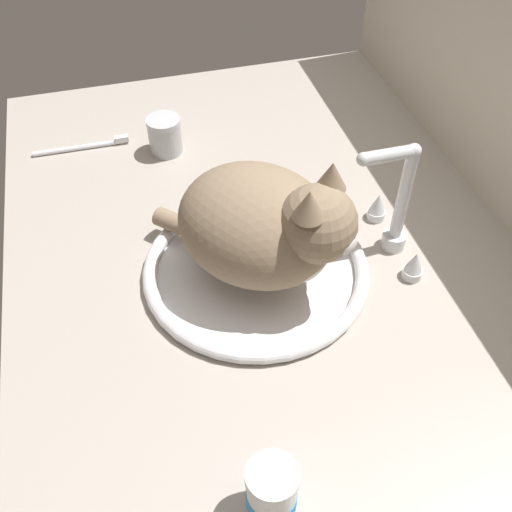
{
  "coord_description": "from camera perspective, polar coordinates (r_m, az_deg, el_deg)",
  "views": [
    {
      "loc": [
        66.39,
        -19.76,
        74.31
      ],
      "look_at": [
        3.57,
        -2.54,
        7.0
      ],
      "focal_mm": 42.32,
      "sensor_mm": 36.0,
      "label": 1
    }
  ],
  "objects": [
    {
      "name": "toothbrush",
      "position": [
        1.26,
        -15.99,
        9.92
      ],
      "size": [
        1.35,
        18.76,
        1.7
      ],
      "color": "silver",
      "rests_on": "countertop"
    },
    {
      "name": "sink_basin",
      "position": [
        0.96,
        0.0,
        -1.25
      ],
      "size": [
        35.92,
        35.92,
        2.26
      ],
      "color": "white",
      "rests_on": "countertop"
    },
    {
      "name": "cat",
      "position": [
        0.88,
        1.07,
        2.88
      ],
      "size": [
        31.67,
        31.63,
        21.23
      ],
      "color": "#8C755B",
      "rests_on": "sink_basin"
    },
    {
      "name": "faucet",
      "position": [
        0.98,
        13.08,
        4.17
      ],
      "size": [
        17.6,
        10.9,
        20.52
      ],
      "color": "silver",
      "rests_on": "countertop"
    },
    {
      "name": "pill_bottle",
      "position": [
        0.73,
        1.49,
        -21.49
      ],
      "size": [
        5.97,
        5.97,
        9.15
      ],
      "color": "white",
      "rests_on": "countertop"
    },
    {
      "name": "metal_jar",
      "position": [
        1.2,
        -8.61,
        11.22
      ],
      "size": [
        6.59,
        6.59,
        7.32
      ],
      "color": "#B2B5BA",
      "rests_on": "countertop"
    },
    {
      "name": "countertop",
      "position": [
        1.0,
        0.86,
        -0.5
      ],
      "size": [
        122.53,
        83.39,
        3.0
      ],
      "primitive_type": "cube",
      "color": "#ADA399",
      "rests_on": "ground"
    }
  ]
}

